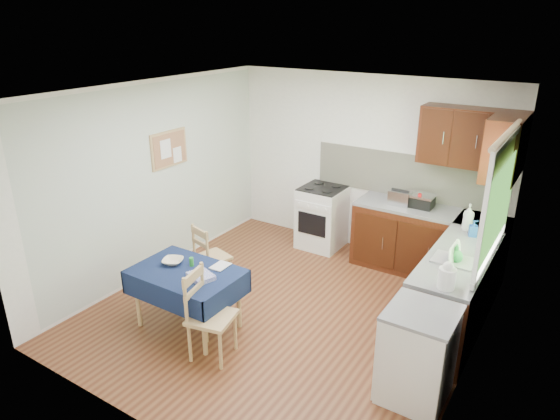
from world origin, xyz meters
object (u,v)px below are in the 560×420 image
Objects in this scene: sandwich_press at (422,201)px; dish_rack at (454,259)px; kettle at (447,277)px; chair_far at (209,255)px; chair_near at (207,312)px; dining_table at (187,279)px; toaster at (400,198)px.

sandwich_press is 1.53m from dish_rack.
kettle is (0.83, -1.91, 0.04)m from sandwich_press.
chair_far is 1.36m from chair_near.
sandwich_press is 1.08× the size of kettle.
kettle reaches higher than sandwich_press.
dish_rack is 1.53× the size of kettle.
dining_table is 3.98× the size of sandwich_press.
kettle is at bearing 17.62° from dining_table.
kettle is (1.99, 1.00, 0.52)m from chair_near.
kettle is (0.08, -0.58, 0.09)m from dish_rack.
chair_far is at bearing 115.63° from dining_table.
kettle reaches higher than chair_near.
dining_table is 1.35× the size of chair_far.
dish_rack is at bearing 29.70° from dining_table.
dining_table is 2.95m from toaster.
dish_rack is at bearing -153.15° from chair_far.
sandwich_press is (1.66, 2.65, 0.40)m from dining_table.
sandwich_press is at bearing 59.06° from dining_table.
toaster is at bearing 121.04° from kettle.
sandwich_press reaches higher than chair_far.
dining_table is at bearing -116.92° from toaster.
toaster is at bearing -29.77° from chair_near.
dining_table is 2.77m from dish_rack.
dish_rack is at bearing -49.19° from toaster.
chair_near is 2.52m from dish_rack.
sandwich_press reaches higher than dining_table.
chair_near is at bearing -118.96° from dish_rack.
dining_table is 4.11× the size of toaster.
dining_table is 0.57m from chair_near.
kettle is (2.50, 0.74, 0.43)m from dining_table.
chair_far is 3.20× the size of kettle.
dining_table is 2.82× the size of dish_rack.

